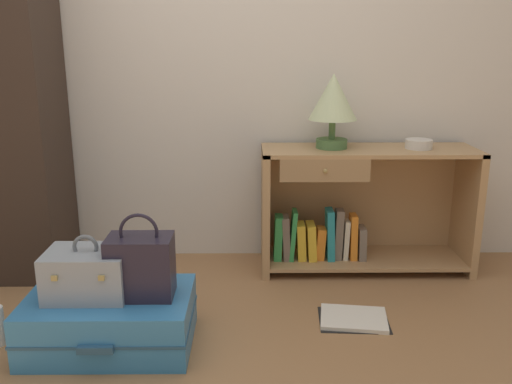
% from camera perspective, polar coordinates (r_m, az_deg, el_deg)
% --- Properties ---
extents(back_wall, '(6.40, 0.10, 2.60)m').
position_cam_1_polar(back_wall, '(3.23, -5.39, 15.97)').
color(back_wall, silver).
rests_on(back_wall, ground_plane).
extents(bookshelf, '(1.17, 0.39, 0.69)m').
position_cam_1_polar(bookshelf, '(3.17, 10.27, -1.84)').
color(bookshelf, tan).
rests_on(bookshelf, ground_plane).
extents(table_lamp, '(0.26, 0.26, 0.40)m').
position_cam_1_polar(table_lamp, '(3.02, 7.98, 9.34)').
color(table_lamp, '#4C7542').
rests_on(table_lamp, bookshelf).
extents(bowl, '(0.15, 0.15, 0.05)m').
position_cam_1_polar(bowl, '(3.13, 16.48, 4.78)').
color(bowl, silver).
rests_on(bowl, bookshelf).
extents(suitcase_large, '(0.69, 0.48, 0.23)m').
position_cam_1_polar(suitcase_large, '(2.48, -14.83, -12.69)').
color(suitcase_large, teal).
rests_on(suitcase_large, ground_plane).
extents(train_case, '(0.33, 0.25, 0.27)m').
position_cam_1_polar(train_case, '(2.41, -17.01, -8.01)').
color(train_case, '#8E99A3').
rests_on(train_case, suitcase_large).
extents(handbag, '(0.27, 0.17, 0.36)m').
position_cam_1_polar(handbag, '(2.34, -11.83, -7.46)').
color(handbag, '#231E2D').
rests_on(handbag, suitcase_large).
extents(open_book_on_floor, '(0.33, 0.27, 0.02)m').
position_cam_1_polar(open_book_on_floor, '(2.68, 10.06, -12.78)').
color(open_book_on_floor, white).
rests_on(open_book_on_floor, ground_plane).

